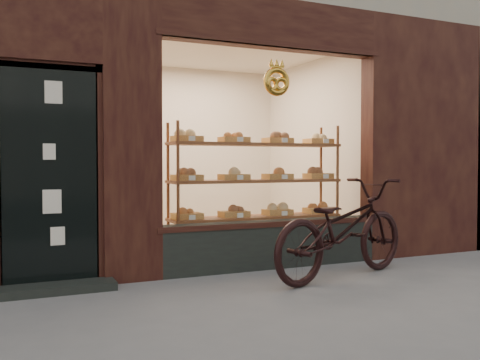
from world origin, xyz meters
name	(u,v)px	position (x,y,z in m)	size (l,w,h in m)	color
ground	(348,321)	(0.00, 0.00, 0.00)	(90.00, 90.00, 0.00)	#5D5D5F
display_shelf	(256,192)	(0.45, 2.55, 0.86)	(2.20, 0.45, 1.70)	#553122
bicycle	(342,228)	(0.87, 1.32, 0.53)	(0.70, 2.01, 1.05)	black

